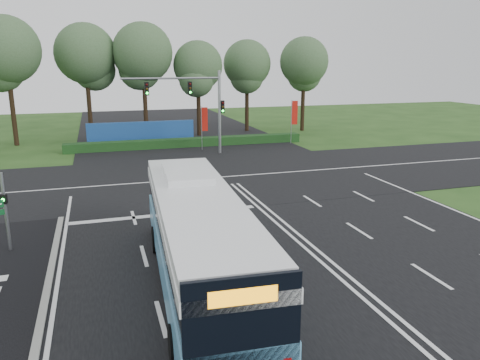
# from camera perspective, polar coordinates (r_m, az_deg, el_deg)

# --- Properties ---
(ground) EXTENTS (120.00, 120.00, 0.00)m
(ground) POSITION_cam_1_polar(r_m,az_deg,el_deg) (21.17, 6.57, -7.18)
(ground) COLOR #234517
(ground) RESTS_ON ground
(road_main) EXTENTS (20.00, 120.00, 0.04)m
(road_main) POSITION_cam_1_polar(r_m,az_deg,el_deg) (21.17, 6.57, -7.13)
(road_main) COLOR black
(road_main) RESTS_ON ground
(road_cross) EXTENTS (120.00, 14.00, 0.05)m
(road_cross) POSITION_cam_1_polar(r_m,az_deg,el_deg) (32.00, -2.03, 0.35)
(road_cross) COLOR black
(road_cross) RESTS_ON ground
(kerb_strip) EXTENTS (0.25, 18.00, 0.12)m
(kerb_strip) POSITION_cam_1_polar(r_m,az_deg,el_deg) (16.95, -22.72, -13.73)
(kerb_strip) COLOR gray
(kerb_strip) RESTS_ON ground
(city_bus) EXTENTS (3.44, 12.87, 3.65)m
(city_bus) POSITION_cam_1_polar(r_m,az_deg,el_deg) (16.09, -5.13, -7.17)
(city_bus) COLOR #579ECB
(city_bus) RESTS_ON ground
(pedestrian_signal) EXTENTS (0.31, 0.42, 3.38)m
(pedestrian_signal) POSITION_cam_1_polar(r_m,az_deg,el_deg) (21.37, -26.71, -3.22)
(pedestrian_signal) COLOR gray
(pedestrian_signal) RESTS_ON ground
(banner_flag_mid) EXTENTS (0.57, 0.14, 3.90)m
(banner_flag_mid) POSITION_cam_1_polar(r_m,az_deg,el_deg) (41.72, -4.41, 7.12)
(banner_flag_mid) COLOR gray
(banner_flag_mid) RESTS_ON ground
(banner_flag_right) EXTENTS (0.62, 0.13, 4.20)m
(banner_flag_right) POSITION_cam_1_polar(r_m,az_deg,el_deg) (45.32, 6.58, 7.86)
(banner_flag_right) COLOR gray
(banner_flag_right) RESTS_ON ground
(traffic_light_gantry) EXTENTS (8.41, 0.28, 7.00)m
(traffic_light_gantry) POSITION_cam_1_polar(r_m,az_deg,el_deg) (39.50, -5.08, 9.76)
(traffic_light_gantry) COLOR gray
(traffic_light_gantry) RESTS_ON ground
(hedge) EXTENTS (22.00, 1.20, 0.80)m
(hedge) POSITION_cam_1_polar(r_m,az_deg,el_deg) (43.87, -6.33, 4.56)
(hedge) COLOR #163613
(hedge) RESTS_ON ground
(blue_hoarding) EXTENTS (10.00, 0.30, 2.20)m
(blue_hoarding) POSITION_cam_1_polar(r_m,az_deg,el_deg) (45.66, -11.91, 5.61)
(blue_hoarding) COLOR navy
(blue_hoarding) RESTS_ON ground
(eucalyptus_row) EXTENTS (40.43, 8.22, 11.83)m
(eucalyptus_row) POSITION_cam_1_polar(r_m,az_deg,el_deg) (49.36, -13.33, 14.33)
(eucalyptus_row) COLOR black
(eucalyptus_row) RESTS_ON ground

